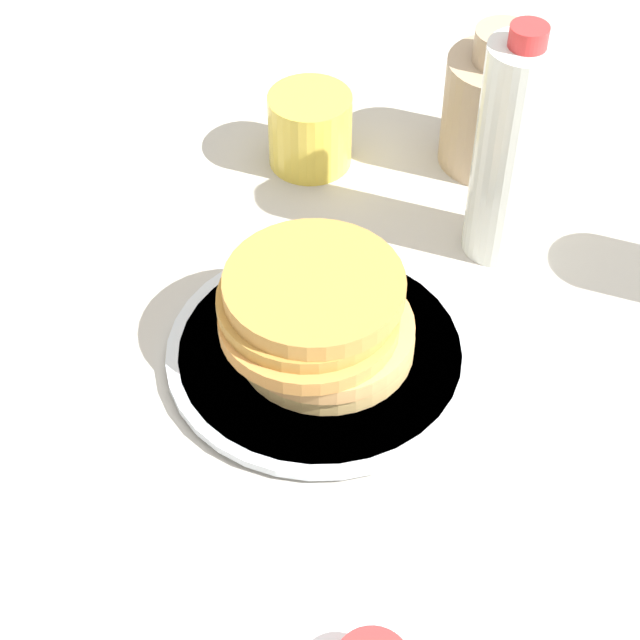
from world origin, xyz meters
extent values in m
plane|color=#BCB7AD|center=(0.00, 0.00, 0.00)|extent=(4.00, 4.00, 0.00)
cylinder|color=silver|center=(-0.02, -0.01, 0.01)|extent=(0.24, 0.24, 0.01)
cylinder|color=silver|center=(-0.02, -0.01, 0.01)|extent=(0.26, 0.26, 0.01)
cylinder|color=tan|center=(-0.02, -0.01, 0.02)|extent=(0.15, 0.15, 0.02)
cylinder|color=tan|center=(-0.02, -0.01, 0.04)|extent=(0.15, 0.15, 0.02)
cylinder|color=#CF8C44|center=(-0.02, 0.00, 0.05)|extent=(0.15, 0.15, 0.01)
cylinder|color=#B9863B|center=(-0.01, 0.00, 0.06)|extent=(0.15, 0.15, 0.01)
cylinder|color=#BF8840|center=(-0.01, -0.01, 0.08)|extent=(0.15, 0.15, 0.02)
cylinder|color=yellow|center=(0.25, -0.03, 0.04)|extent=(0.08, 0.08, 0.08)
cylinder|color=tan|center=(0.23, -0.21, 0.06)|extent=(0.10, 0.10, 0.11)
cylinder|color=tan|center=(0.23, -0.21, 0.13)|extent=(0.06, 0.06, 0.03)
cylinder|color=silver|center=(0.10, -0.19, 0.11)|extent=(0.06, 0.06, 0.21)
cylinder|color=red|center=(0.10, -0.19, 0.22)|extent=(0.03, 0.03, 0.02)
camera|label=1|loc=(-0.61, 0.07, 0.67)|focal=60.00mm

